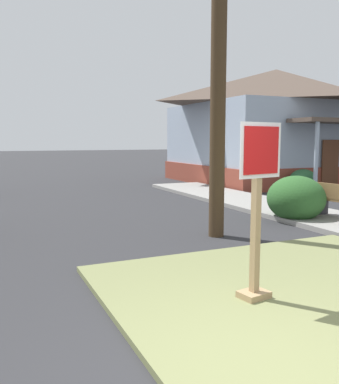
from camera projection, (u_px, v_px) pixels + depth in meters
name	position (u px, v px, depth m)	size (l,w,h in m)	color
grass_corner_patch	(322.00, 296.00, 5.35)	(5.34, 4.86, 0.08)	olive
sidewalk_strip	(313.00, 216.00, 10.80)	(2.20, 17.15, 0.12)	gray
stop_sign	(257.00, 217.00, 5.05)	(0.66, 0.34, 2.17)	#A3845B
manhole_cover	(164.00, 286.00, 5.81)	(0.70, 0.70, 0.02)	black
corner_house	(275.00, 125.00, 20.59)	(9.12, 9.02, 5.48)	brown
shrub_near_porch	(303.00, 181.00, 16.29)	(1.10, 1.10, 0.91)	#2D6037
shrub_by_curb	(296.00, 198.00, 10.44)	(1.45, 1.45, 1.15)	#2C5A27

